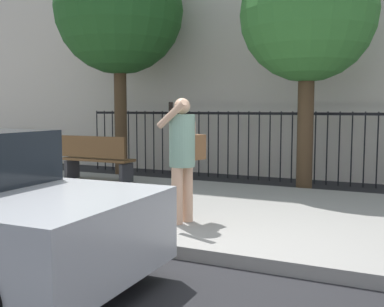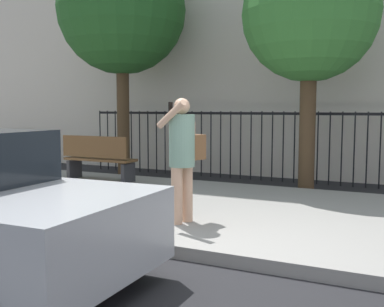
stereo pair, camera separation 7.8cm
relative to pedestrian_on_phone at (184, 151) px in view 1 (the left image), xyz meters
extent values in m
plane|color=black|center=(0.91, -1.02, -1.11)|extent=(60.00, 60.00, 0.00)
cube|color=gray|center=(0.91, 1.18, -1.04)|extent=(28.00, 4.40, 0.15)
cube|color=black|center=(0.91, 4.88, 0.44)|extent=(12.00, 0.04, 0.06)
cylinder|color=black|center=(-5.09, 4.88, -0.31)|extent=(0.03, 0.03, 1.60)
cylinder|color=black|center=(-4.83, 4.88, -0.31)|extent=(0.03, 0.03, 1.60)
cylinder|color=black|center=(-4.58, 4.88, -0.31)|extent=(0.03, 0.03, 1.60)
cylinder|color=black|center=(-4.32, 4.88, -0.31)|extent=(0.03, 0.03, 1.60)
cylinder|color=black|center=(-4.07, 4.88, -0.31)|extent=(0.03, 0.03, 1.60)
cylinder|color=black|center=(-3.81, 4.88, -0.31)|extent=(0.03, 0.03, 1.60)
cylinder|color=black|center=(-3.56, 4.88, -0.31)|extent=(0.03, 0.03, 1.60)
cylinder|color=black|center=(-3.30, 4.88, -0.31)|extent=(0.03, 0.03, 1.60)
cylinder|color=black|center=(-3.05, 4.88, -0.31)|extent=(0.03, 0.03, 1.60)
cylinder|color=black|center=(-2.79, 4.88, -0.31)|extent=(0.03, 0.03, 1.60)
cylinder|color=black|center=(-2.54, 4.88, -0.31)|extent=(0.03, 0.03, 1.60)
cylinder|color=black|center=(-2.28, 4.88, -0.31)|extent=(0.03, 0.03, 1.60)
cylinder|color=black|center=(-2.02, 4.88, -0.31)|extent=(0.03, 0.03, 1.60)
cylinder|color=black|center=(-1.77, 4.88, -0.31)|extent=(0.03, 0.03, 1.60)
cylinder|color=black|center=(-1.51, 4.88, -0.31)|extent=(0.03, 0.03, 1.60)
cylinder|color=black|center=(-1.26, 4.88, -0.31)|extent=(0.03, 0.03, 1.60)
cylinder|color=black|center=(-1.00, 4.88, -0.31)|extent=(0.03, 0.03, 1.60)
cylinder|color=black|center=(-0.75, 4.88, -0.31)|extent=(0.03, 0.03, 1.60)
cylinder|color=black|center=(-0.49, 4.88, -0.31)|extent=(0.03, 0.03, 1.60)
cylinder|color=black|center=(-0.24, 4.88, -0.31)|extent=(0.03, 0.03, 1.60)
cylinder|color=black|center=(0.02, 4.88, -0.31)|extent=(0.03, 0.03, 1.60)
cylinder|color=black|center=(0.27, 4.88, -0.31)|extent=(0.03, 0.03, 1.60)
cylinder|color=black|center=(0.53, 4.88, -0.31)|extent=(0.03, 0.03, 1.60)
cylinder|color=black|center=(0.78, 4.88, -0.31)|extent=(0.03, 0.03, 1.60)
cylinder|color=black|center=(1.04, 4.88, -0.31)|extent=(0.03, 0.03, 1.60)
cylinder|color=black|center=(1.29, 4.88, -0.31)|extent=(0.03, 0.03, 1.60)
cylinder|color=black|center=(1.55, 4.88, -0.31)|extent=(0.03, 0.03, 1.60)
cylinder|color=black|center=(1.80, 4.88, -0.31)|extent=(0.03, 0.03, 1.60)
cylinder|color=black|center=(2.06, 4.88, -0.31)|extent=(0.03, 0.03, 1.60)
cylinder|color=black|center=(-0.06, -1.62, -0.79)|extent=(0.65, 0.24, 0.64)
cylinder|color=tan|center=(-0.03, -0.12, -0.58)|extent=(0.15, 0.15, 0.75)
cylinder|color=tan|center=(0.02, 0.07, -0.58)|extent=(0.15, 0.15, 0.75)
cylinder|color=gray|center=(-0.01, -0.03, 0.14)|extent=(0.42, 0.42, 0.69)
sphere|color=tan|center=(-0.01, -0.03, 0.59)|extent=(0.21, 0.21, 0.21)
cylinder|color=tan|center=(-0.06, -0.22, 0.48)|extent=(0.49, 0.22, 0.37)
cylinder|color=tan|center=(0.05, 0.17, 0.12)|extent=(0.09, 0.09, 0.53)
cube|color=black|center=(-0.11, -0.15, 0.57)|extent=(0.03, 0.07, 0.15)
cube|color=brown|center=(0.06, 0.22, 0.03)|extent=(0.23, 0.31, 0.34)
cube|color=brown|center=(-3.23, 2.44, -0.51)|extent=(1.60, 0.45, 0.05)
cube|color=brown|center=(-3.23, 2.25, -0.23)|extent=(1.60, 0.06, 0.44)
cube|color=#333338|center=(-3.93, 2.44, -0.76)|extent=(0.08, 0.41, 0.40)
cube|color=#333338|center=(-2.53, 2.44, -0.76)|extent=(0.08, 0.41, 0.40)
cylinder|color=#4C3823|center=(-3.65, 3.91, 0.46)|extent=(0.30, 0.30, 3.15)
sphere|color=#235623|center=(-3.65, 3.91, 2.87)|extent=(3.02, 3.02, 3.02)
cylinder|color=#4C3823|center=(0.79, 3.78, 0.27)|extent=(0.32, 0.32, 2.77)
sphere|color=#387A33|center=(0.79, 3.78, 2.38)|extent=(2.63, 2.63, 2.63)
camera|label=1|loc=(2.76, -5.52, 0.57)|focal=43.83mm
camera|label=2|loc=(2.83, -5.48, 0.57)|focal=43.83mm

